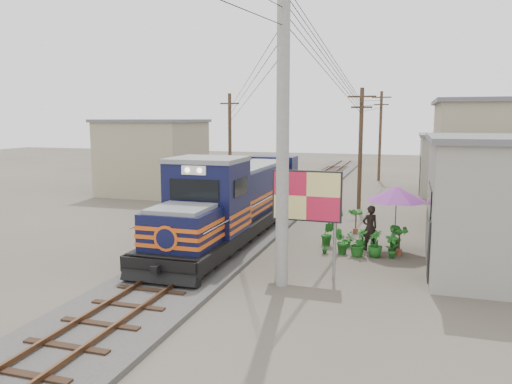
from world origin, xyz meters
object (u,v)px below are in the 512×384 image
(locomotive, at_px, (237,201))
(billboard, at_px, (307,199))
(vendor, at_px, (370,228))
(market_umbrella, at_px, (397,194))

(locomotive, height_order, billboard, locomotive)
(billboard, xyz_separation_m, vendor, (1.78, 4.09, -1.74))
(locomotive, height_order, vendor, locomotive)
(market_umbrella, bearing_deg, billboard, -123.18)
(billboard, bearing_deg, market_umbrella, 58.10)
(vendor, bearing_deg, billboard, 34.03)
(locomotive, distance_m, vendor, 5.90)
(locomotive, relative_size, billboard, 4.13)
(locomotive, height_order, market_umbrella, locomotive)
(market_umbrella, bearing_deg, locomotive, 176.58)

